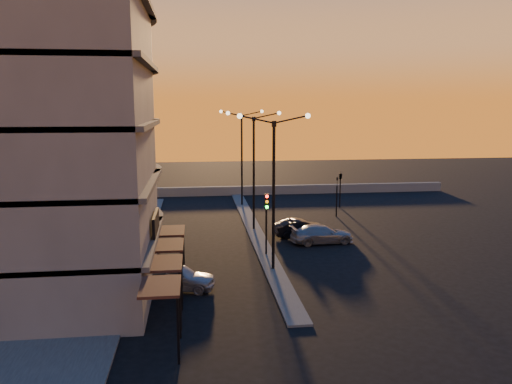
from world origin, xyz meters
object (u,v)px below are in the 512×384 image
object	(u,v)px
streetlamp_mid	(254,161)
car_wagon	(322,234)
car_hatchback	(177,277)
traffic_light_main	(267,214)
car_sedan	(300,228)

from	to	relation	value
streetlamp_mid	car_wagon	world-z (taller)	streetlamp_mid
car_hatchback	car_wagon	distance (m)	13.05
traffic_light_main	car_sedan	size ratio (longest dim) A/B	1.05
traffic_light_main	car_wagon	bearing A→B (deg)	31.41
car_sedan	car_wagon	xyz separation A→B (m)	(1.22, -2.02, 0.01)
car_hatchback	car_wagon	xyz separation A→B (m)	(10.20, 8.13, -0.03)
car_sedan	car_hatchback	bearing A→B (deg)	131.67
traffic_light_main	car_hatchback	bearing A→B (deg)	-136.63
streetlamp_mid	car_sedan	world-z (taller)	streetlamp_mid
car_sedan	traffic_light_main	bearing A→B (deg)	138.62
streetlamp_mid	car_wagon	bearing A→B (deg)	-44.23
streetlamp_mid	traffic_light_main	xyz separation A→B (m)	(0.00, -7.13, -2.70)
car_sedan	car_wagon	size ratio (longest dim) A/B	0.87
traffic_light_main	car_wagon	size ratio (longest dim) A/B	0.91
streetlamp_mid	car_hatchback	size ratio (longest dim) A/B	2.29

